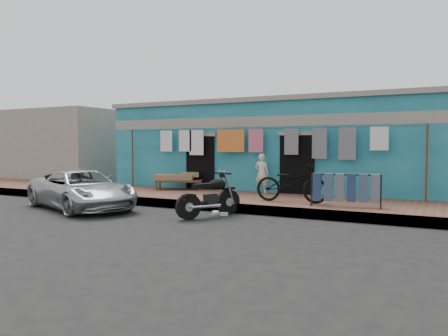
{
  "coord_description": "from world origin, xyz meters",
  "views": [
    {
      "loc": [
        5.48,
        -8.71,
        1.78
      ],
      "look_at": [
        0.0,
        2.0,
        1.15
      ],
      "focal_mm": 35.0,
      "sensor_mm": 36.0,
      "label": 1
    }
  ],
  "objects_px": {
    "car": "(81,189)",
    "seated_person": "(262,173)",
    "charpoy": "(179,181)",
    "jeans_rack": "(346,189)",
    "bicycle": "(292,179)",
    "motorcycle": "(209,195)"
  },
  "relations": [
    {
      "from": "car",
      "to": "seated_person",
      "type": "bearing_deg",
      "value": -23.53
    },
    {
      "from": "charpoy",
      "to": "jeans_rack",
      "type": "height_order",
      "value": "jeans_rack"
    },
    {
      "from": "seated_person",
      "to": "jeans_rack",
      "type": "relative_size",
      "value": 0.7
    },
    {
      "from": "car",
      "to": "bicycle",
      "type": "xyz_separation_m",
      "value": [
        5.36,
        2.24,
        0.32
      ]
    },
    {
      "from": "motorcycle",
      "to": "jeans_rack",
      "type": "relative_size",
      "value": 0.99
    },
    {
      "from": "jeans_rack",
      "to": "car",
      "type": "bearing_deg",
      "value": -162.84
    },
    {
      "from": "seated_person",
      "to": "charpoy",
      "type": "distance_m",
      "value": 3.02
    },
    {
      "from": "seated_person",
      "to": "motorcycle",
      "type": "distance_m",
      "value": 3.47
    },
    {
      "from": "bicycle",
      "to": "jeans_rack",
      "type": "relative_size",
      "value": 1.08
    },
    {
      "from": "car",
      "to": "jeans_rack",
      "type": "bearing_deg",
      "value": -52.2
    },
    {
      "from": "bicycle",
      "to": "motorcycle",
      "type": "xyz_separation_m",
      "value": [
        -1.55,
        -1.77,
        -0.34
      ]
    },
    {
      "from": "car",
      "to": "charpoy",
      "type": "relative_size",
      "value": 2.16
    },
    {
      "from": "car",
      "to": "motorcycle",
      "type": "xyz_separation_m",
      "value": [
        3.81,
        0.47,
        -0.02
      ]
    },
    {
      "from": "bicycle",
      "to": "jeans_rack",
      "type": "height_order",
      "value": "bicycle"
    },
    {
      "from": "seated_person",
      "to": "bicycle",
      "type": "bearing_deg",
      "value": 132.32
    },
    {
      "from": "car",
      "to": "bicycle",
      "type": "relative_size",
      "value": 2.05
    },
    {
      "from": "bicycle",
      "to": "jeans_rack",
      "type": "distance_m",
      "value": 1.48
    },
    {
      "from": "motorcycle",
      "to": "jeans_rack",
      "type": "height_order",
      "value": "jeans_rack"
    },
    {
      "from": "motorcycle",
      "to": "seated_person",
      "type": "bearing_deg",
      "value": 109.41
    },
    {
      "from": "car",
      "to": "bicycle",
      "type": "distance_m",
      "value": 5.82
    },
    {
      "from": "seated_person",
      "to": "charpoy",
      "type": "height_order",
      "value": "seated_person"
    },
    {
      "from": "bicycle",
      "to": "car",
      "type": "bearing_deg",
      "value": 110.87
    }
  ]
}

